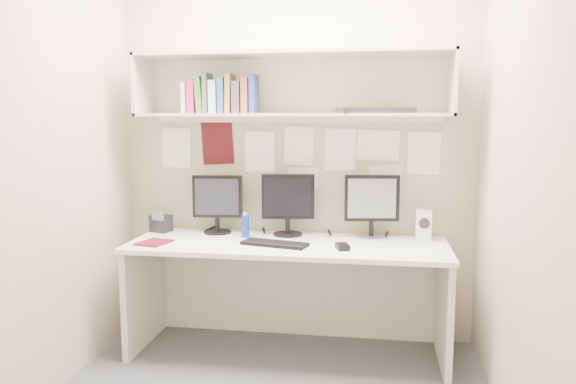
% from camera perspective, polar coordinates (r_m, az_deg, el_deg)
% --- Properties ---
extents(wall_back, '(2.40, 0.02, 2.60)m').
position_cam_1_polar(wall_back, '(3.83, 0.82, 4.39)').
color(wall_back, tan).
rests_on(wall_back, ground).
extents(wall_front, '(2.40, 0.02, 2.60)m').
position_cam_1_polar(wall_front, '(1.87, -7.87, 0.97)').
color(wall_front, tan).
rests_on(wall_front, ground).
extents(wall_left, '(0.02, 2.00, 2.60)m').
position_cam_1_polar(wall_left, '(3.29, -23.07, 3.26)').
color(wall_left, tan).
rests_on(wall_left, ground).
extents(wall_right, '(0.02, 2.00, 2.60)m').
position_cam_1_polar(wall_right, '(2.87, 22.26, 2.75)').
color(wall_right, tan).
rests_on(wall_right, ground).
extents(desk, '(2.00, 0.70, 0.73)m').
position_cam_1_polar(desk, '(3.66, 0.00, -10.69)').
color(desk, white).
rests_on(desk, floor).
extents(overhead_hutch, '(2.00, 0.38, 0.40)m').
position_cam_1_polar(overhead_hutch, '(3.69, 0.52, 10.80)').
color(overhead_hutch, beige).
rests_on(overhead_hutch, wall_back).
extents(pinned_papers, '(1.92, 0.01, 0.48)m').
position_cam_1_polar(pinned_papers, '(3.82, 0.81, 3.63)').
color(pinned_papers, white).
rests_on(pinned_papers, wall_back).
extents(monitor_left, '(0.34, 0.19, 0.39)m').
position_cam_1_polar(monitor_left, '(3.84, -7.18, -0.91)').
color(monitor_left, black).
rests_on(monitor_left, desk).
extents(monitor_center, '(0.35, 0.19, 0.41)m').
position_cam_1_polar(monitor_center, '(3.74, -0.00, -0.98)').
color(monitor_center, black).
rests_on(monitor_center, desk).
extents(monitor_right, '(0.36, 0.20, 0.41)m').
position_cam_1_polar(monitor_right, '(3.69, 8.51, -1.14)').
color(monitor_right, '#A5A5AA').
rests_on(monitor_right, desk).
extents(keyboard, '(0.43, 0.24, 0.02)m').
position_cam_1_polar(keyboard, '(3.48, -1.36, -5.27)').
color(keyboard, black).
rests_on(keyboard, desk).
extents(mouse, '(0.10, 0.12, 0.03)m').
position_cam_1_polar(mouse, '(3.38, 5.55, -5.55)').
color(mouse, black).
rests_on(mouse, desk).
extents(speaker, '(0.10, 0.11, 0.20)m').
position_cam_1_polar(speaker, '(3.71, 13.61, -3.27)').
color(speaker, silver).
rests_on(speaker, desk).
extents(blue_bottle, '(0.05, 0.05, 0.16)m').
position_cam_1_polar(blue_bottle, '(3.70, -4.37, -3.43)').
color(blue_bottle, navy).
rests_on(blue_bottle, desk).
extents(maroon_notebook, '(0.21, 0.24, 0.01)m').
position_cam_1_polar(maroon_notebook, '(3.63, -13.44, -5.01)').
color(maroon_notebook, '#5C0F18').
rests_on(maroon_notebook, desk).
extents(desk_phone, '(0.15, 0.15, 0.15)m').
position_cam_1_polar(desk_phone, '(3.97, -12.78, -3.11)').
color(desk_phone, black).
rests_on(desk_phone, desk).
extents(book_stack, '(0.48, 0.16, 0.26)m').
position_cam_1_polar(book_stack, '(3.70, -6.83, 9.69)').
color(book_stack, silver).
rests_on(book_stack, overhead_hutch).
extents(hutch_tray, '(0.50, 0.33, 0.03)m').
position_cam_1_polar(hutch_tray, '(3.55, 8.90, 8.19)').
color(hutch_tray, black).
rests_on(hutch_tray, overhead_hutch).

